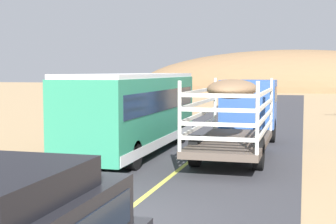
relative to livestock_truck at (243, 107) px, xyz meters
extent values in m
plane|color=tan|center=(-1.50, -10.93, -1.79)|extent=(240.00, 240.00, 0.00)
cube|color=#38383D|center=(-1.50, -10.93, -1.78)|extent=(8.00, 120.00, 0.02)
cube|color=#D8CC4C|center=(-1.50, -10.93, -1.77)|extent=(0.16, 117.60, 0.00)
cube|color=black|center=(-0.57, -16.59, 0.34)|extent=(1.42, 2.07, 0.36)
cube|color=#3359A5|center=(0.00, 2.16, 0.03)|extent=(2.50, 2.20, 2.20)
cube|color=#192333|center=(0.00, 2.16, 0.48)|extent=(2.53, 1.54, 0.70)
cube|color=brown|center=(0.00, -3.24, -1.07)|extent=(2.50, 6.40, 0.24)
cylinder|color=silver|center=(-1.19, -0.10, 0.15)|extent=(0.12, 0.12, 2.20)
cylinder|color=silver|center=(1.19, -0.10, 0.15)|extent=(0.12, 0.12, 2.20)
cylinder|color=silver|center=(-1.19, -6.38, 0.15)|extent=(0.12, 0.12, 2.20)
cylinder|color=silver|center=(1.19, -6.38, 0.15)|extent=(0.12, 0.12, 2.20)
cube|color=silver|center=(-1.21, -3.24, -0.51)|extent=(0.08, 6.30, 0.12)
cube|color=silver|center=(1.21, -3.24, -0.51)|extent=(0.08, 6.30, 0.12)
cube|color=silver|center=(0.00, -6.40, -0.51)|extent=(2.40, 0.08, 0.12)
cube|color=silver|center=(-1.21, -3.24, -0.07)|extent=(0.08, 6.30, 0.12)
cube|color=silver|center=(1.21, -3.24, -0.07)|extent=(0.08, 6.30, 0.12)
cube|color=silver|center=(0.00, -6.40, -0.07)|extent=(2.40, 0.08, 0.12)
cube|color=silver|center=(-1.21, -3.24, 0.37)|extent=(0.08, 6.30, 0.12)
cube|color=silver|center=(1.21, -3.24, 0.37)|extent=(0.08, 6.30, 0.12)
cube|color=silver|center=(0.00, -6.40, 0.37)|extent=(2.40, 0.08, 0.12)
cube|color=silver|center=(-1.21, -3.24, 0.81)|extent=(0.08, 6.30, 0.12)
cube|color=silver|center=(1.21, -3.24, 0.81)|extent=(0.08, 6.30, 0.12)
cube|color=silver|center=(0.00, -6.40, 0.81)|extent=(2.40, 0.08, 0.12)
ellipsoid|color=#8C6B4C|center=(0.00, -3.24, 0.90)|extent=(1.75, 3.84, 0.70)
cylinder|color=black|center=(-1.09, 2.16, -1.22)|extent=(0.32, 1.10, 1.10)
cylinder|color=black|center=(1.09, 2.16, -1.22)|extent=(0.32, 1.10, 1.10)
cylinder|color=black|center=(-1.09, -4.52, -1.22)|extent=(0.32, 1.10, 1.10)
cylinder|color=black|center=(1.09, -4.52, -1.22)|extent=(0.32, 1.10, 1.10)
cube|color=#2D8C66|center=(-4.06, -2.40, -0.07)|extent=(2.50, 10.00, 2.70)
cube|color=white|center=(-4.06, -2.40, 1.36)|extent=(2.45, 9.80, 0.16)
cube|color=#192333|center=(-4.06, -2.40, 0.40)|extent=(2.54, 9.20, 0.80)
cube|color=silver|center=(-4.06, -2.40, -1.22)|extent=(2.53, 9.80, 0.36)
cylinder|color=black|center=(-5.16, 0.85, -1.27)|extent=(0.30, 1.00, 1.00)
cylinder|color=black|center=(-2.96, 0.85, -1.27)|extent=(0.30, 1.00, 1.00)
cylinder|color=black|center=(-5.16, -5.65, -1.27)|extent=(0.30, 1.00, 1.00)
cylinder|color=black|center=(-2.96, -5.65, -1.27)|extent=(0.30, 1.00, 1.00)
ellipsoid|color=#756656|center=(-15.45, 21.27, -1.29)|extent=(1.21, 1.41, 1.01)
ellipsoid|color=olive|center=(0.20, 64.61, -1.79)|extent=(54.63, 19.35, 13.88)
camera|label=1|loc=(2.51, -21.04, 1.54)|focal=52.51mm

